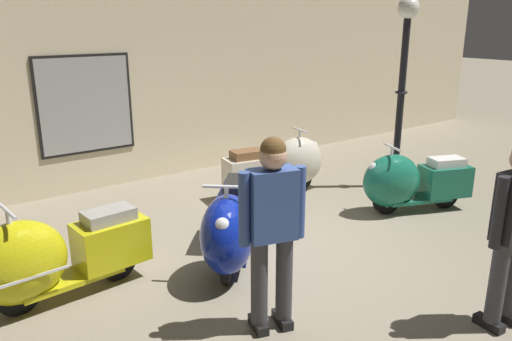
{
  "coord_description": "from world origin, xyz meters",
  "views": [
    {
      "loc": [
        -3.49,
        -4.07,
        2.64
      ],
      "look_at": [
        0.14,
        0.87,
        0.79
      ],
      "focal_mm": 35.34,
      "sensor_mm": 36.0,
      "label": 1
    }
  ],
  "objects": [
    {
      "name": "scooter_0",
      "position": [
        -2.5,
        0.59,
        0.47
      ],
      "size": [
        1.73,
        0.63,
        1.03
      ],
      "rotation": [
        0.0,
        0.0,
        -3.05
      ],
      "color": "black",
      "rests_on": "ground"
    },
    {
      "name": "scooter_3",
      "position": [
        2.21,
        0.08,
        0.45
      ],
      "size": [
        1.66,
        1.02,
        0.98
      ],
      "rotation": [
        0.0,
        0.0,
        2.76
      ],
      "color": "black",
      "rests_on": "ground"
    },
    {
      "name": "scooter_1",
      "position": [
        -0.72,
        0.15,
        0.48
      ],
      "size": [
        1.52,
        1.63,
        1.06
      ],
      "rotation": [
        0.0,
        0.0,
        -2.29
      ],
      "color": "black",
      "rests_on": "ground"
    },
    {
      "name": "lamppost",
      "position": [
        3.0,
        0.93,
        1.76
      ],
      "size": [
        0.32,
        0.32,
        2.96
      ],
      "color": "black",
      "rests_on": "ground"
    },
    {
      "name": "visitor_0",
      "position": [
        -1.07,
        -1.01,
        1.01
      ],
      "size": [
        0.57,
        0.36,
        1.75
      ],
      "rotation": [
        0.0,
        0.0,
        1.29
      ],
      "color": "black",
      "rests_on": "ground"
    },
    {
      "name": "showroom_back_wall",
      "position": [
        -0.18,
        3.77,
        1.72
      ],
      "size": [
        18.0,
        0.63,
        3.45
      ],
      "color": "beige",
      "rests_on": "ground"
    },
    {
      "name": "scooter_2",
      "position": [
        1.29,
        1.73,
        0.46
      ],
      "size": [
        1.7,
        0.74,
        1.01
      ],
      "rotation": [
        0.0,
        0.0,
        -0.17
      ],
      "color": "black",
      "rests_on": "ground"
    },
    {
      "name": "ground_plane",
      "position": [
        0.0,
        0.0,
        0.0
      ],
      "size": [
        60.0,
        60.0,
        0.0
      ],
      "primitive_type": "plane",
      "color": "gray"
    }
  ]
}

